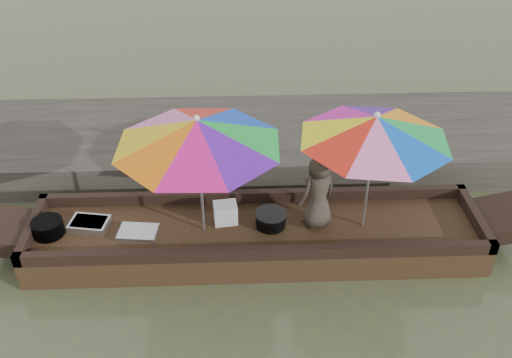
{
  "coord_description": "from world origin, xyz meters",
  "views": [
    {
      "loc": [
        -0.21,
        -5.37,
        4.77
      ],
      "look_at": [
        0.0,
        0.1,
        1.0
      ],
      "focal_mm": 40.0,
      "sensor_mm": 36.0,
      "label": 1
    }
  ],
  "objects_px": {
    "charcoal_grill": "(271,220)",
    "vendor": "(318,191)",
    "umbrella_stern": "(370,172)",
    "cooking_pot": "(48,228)",
    "tray_scallop": "(138,233)",
    "boat_hull": "(256,239)",
    "supply_bag": "(225,213)",
    "umbrella_bow": "(200,176)",
    "tray_crayfish": "(89,224)"
  },
  "relations": [
    {
      "from": "charcoal_grill",
      "to": "vendor",
      "type": "xyz_separation_m",
      "value": [
        0.56,
        0.02,
        0.4
      ]
    },
    {
      "from": "charcoal_grill",
      "to": "umbrella_stern",
      "type": "height_order",
      "value": "umbrella_stern"
    },
    {
      "from": "cooking_pot",
      "to": "vendor",
      "type": "distance_m",
      "value": 3.25
    },
    {
      "from": "tray_scallop",
      "to": "umbrella_stern",
      "type": "height_order",
      "value": "umbrella_stern"
    },
    {
      "from": "boat_hull",
      "to": "umbrella_stern",
      "type": "xyz_separation_m",
      "value": [
        1.3,
        0.0,
        0.95
      ]
    },
    {
      "from": "boat_hull",
      "to": "cooking_pot",
      "type": "xyz_separation_m",
      "value": [
        -2.49,
        -0.02,
        0.27
      ]
    },
    {
      "from": "tray_scallop",
      "to": "charcoal_grill",
      "type": "height_order",
      "value": "charcoal_grill"
    },
    {
      "from": "supply_bag",
      "to": "umbrella_bow",
      "type": "distance_m",
      "value": 0.71
    },
    {
      "from": "tray_crayfish",
      "to": "umbrella_bow",
      "type": "height_order",
      "value": "umbrella_bow"
    },
    {
      "from": "tray_scallop",
      "to": "umbrella_bow",
      "type": "distance_m",
      "value": 1.08
    },
    {
      "from": "cooking_pot",
      "to": "tray_scallop",
      "type": "distance_m",
      "value": 1.07
    },
    {
      "from": "tray_crayfish",
      "to": "supply_bag",
      "type": "relative_size",
      "value": 1.63
    },
    {
      "from": "charcoal_grill",
      "to": "umbrella_bow",
      "type": "relative_size",
      "value": 0.19
    },
    {
      "from": "boat_hull",
      "to": "umbrella_bow",
      "type": "bearing_deg",
      "value": 180.0
    },
    {
      "from": "tray_crayfish",
      "to": "vendor",
      "type": "bearing_deg",
      "value": -0.69
    },
    {
      "from": "supply_bag",
      "to": "tray_crayfish",
      "type": "bearing_deg",
      "value": -178.44
    },
    {
      "from": "boat_hull",
      "to": "charcoal_grill",
      "type": "relative_size",
      "value": 15.01
    },
    {
      "from": "tray_crayfish",
      "to": "tray_scallop",
      "type": "xyz_separation_m",
      "value": [
        0.61,
        -0.17,
        -0.01
      ]
    },
    {
      "from": "umbrella_stern",
      "to": "cooking_pot",
      "type": "bearing_deg",
      "value": -179.68
    },
    {
      "from": "umbrella_bow",
      "to": "charcoal_grill",
      "type": "bearing_deg",
      "value": 2.69
    },
    {
      "from": "tray_crayfish",
      "to": "umbrella_stern",
      "type": "relative_size",
      "value": 0.27
    },
    {
      "from": "vendor",
      "to": "umbrella_stern",
      "type": "xyz_separation_m",
      "value": [
        0.56,
        -0.06,
        0.29
      ]
    },
    {
      "from": "boat_hull",
      "to": "tray_scallop",
      "type": "bearing_deg",
      "value": -177.02
    },
    {
      "from": "boat_hull",
      "to": "charcoal_grill",
      "type": "distance_m",
      "value": 0.32
    },
    {
      "from": "vendor",
      "to": "umbrella_stern",
      "type": "height_order",
      "value": "umbrella_stern"
    },
    {
      "from": "tray_crayfish",
      "to": "tray_scallop",
      "type": "height_order",
      "value": "tray_crayfish"
    },
    {
      "from": "supply_bag",
      "to": "vendor",
      "type": "xyz_separation_m",
      "value": [
        1.11,
        -0.08,
        0.36
      ]
    },
    {
      "from": "cooking_pot",
      "to": "tray_scallop",
      "type": "relative_size",
      "value": 0.81
    },
    {
      "from": "charcoal_grill",
      "to": "vendor",
      "type": "relative_size",
      "value": 0.38
    },
    {
      "from": "charcoal_grill",
      "to": "boat_hull",
      "type": "bearing_deg",
      "value": -167.8
    },
    {
      "from": "umbrella_bow",
      "to": "umbrella_stern",
      "type": "bearing_deg",
      "value": 0.0
    },
    {
      "from": "tray_crayfish",
      "to": "charcoal_grill",
      "type": "xyz_separation_m",
      "value": [
        2.2,
        -0.05,
        0.04
      ]
    },
    {
      "from": "umbrella_stern",
      "to": "tray_scallop",
      "type": "bearing_deg",
      "value": -178.44
    },
    {
      "from": "cooking_pot",
      "to": "tray_crayfish",
      "type": "distance_m",
      "value": 0.48
    },
    {
      "from": "charcoal_grill",
      "to": "tray_crayfish",
      "type": "bearing_deg",
      "value": 178.58
    },
    {
      "from": "cooking_pot",
      "to": "umbrella_stern",
      "type": "bearing_deg",
      "value": 0.32
    },
    {
      "from": "tray_scallop",
      "to": "vendor",
      "type": "height_order",
      "value": "vendor"
    },
    {
      "from": "charcoal_grill",
      "to": "umbrella_bow",
      "type": "xyz_separation_m",
      "value": [
        -0.81,
        -0.04,
        0.69
      ]
    },
    {
      "from": "tray_crayfish",
      "to": "cooking_pot",
      "type": "bearing_deg",
      "value": -166.11
    },
    {
      "from": "cooking_pot",
      "to": "tray_scallop",
      "type": "height_order",
      "value": "cooking_pot"
    },
    {
      "from": "boat_hull",
      "to": "supply_bag",
      "type": "relative_size",
      "value": 19.55
    },
    {
      "from": "boat_hull",
      "to": "umbrella_bow",
      "type": "distance_m",
      "value": 1.14
    },
    {
      "from": "supply_bag",
      "to": "vendor",
      "type": "distance_m",
      "value": 1.17
    },
    {
      "from": "umbrella_bow",
      "to": "umbrella_stern",
      "type": "relative_size",
      "value": 1.11
    },
    {
      "from": "umbrella_bow",
      "to": "vendor",
      "type": "bearing_deg",
      "value": 2.48
    },
    {
      "from": "tray_scallop",
      "to": "umbrella_stern",
      "type": "relative_size",
      "value": 0.27
    },
    {
      "from": "vendor",
      "to": "tray_scallop",
      "type": "bearing_deg",
      "value": -25.99
    },
    {
      "from": "boat_hull",
      "to": "tray_crayfish",
      "type": "relative_size",
      "value": 11.99
    },
    {
      "from": "boat_hull",
      "to": "supply_bag",
      "type": "bearing_deg",
      "value": 159.7
    },
    {
      "from": "charcoal_grill",
      "to": "vendor",
      "type": "distance_m",
      "value": 0.69
    }
  ]
}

